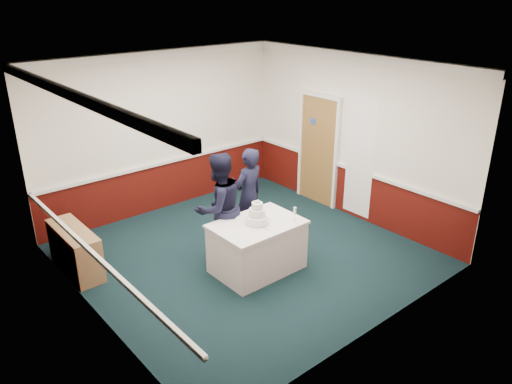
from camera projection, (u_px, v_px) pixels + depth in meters
ground at (246, 254)px, 8.10m from camera, size 5.00×5.00×0.00m
room_shell at (225, 128)px, 7.82m from camera, size 5.00×5.00×3.00m
sideboard at (75, 250)px, 7.52m from camera, size 0.41×1.20×0.70m
cake_table at (257, 246)px, 7.53m from camera, size 1.32×0.92×0.79m
wedding_cake at (257, 216)px, 7.34m from camera, size 0.35×0.35×0.36m
cake_knife at (264, 228)px, 7.22m from camera, size 0.02×0.22×0.00m
champagne_flute at (295, 212)px, 7.42m from camera, size 0.05×0.05×0.21m
person_man at (219, 208)px, 7.67m from camera, size 0.87×0.68×1.76m
person_woman at (249, 195)px, 8.27m from camera, size 0.64×0.46×1.63m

